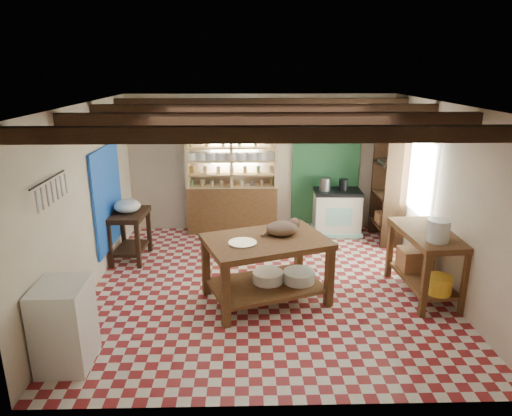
{
  "coord_description": "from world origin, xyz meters",
  "views": [
    {
      "loc": [
        -0.3,
        -6.06,
        3.07
      ],
      "look_at": [
        -0.14,
        0.3,
        1.09
      ],
      "focal_mm": 32.0,
      "sensor_mm": 36.0,
      "label": 1
    }
  ],
  "objects_px": {
    "prep_table": "(130,236)",
    "cat": "(282,228)",
    "work_table": "(266,270)",
    "white_cabinet": "(64,325)",
    "stove": "(337,212)",
    "right_counter": "(425,263)"
  },
  "relations": [
    {
      "from": "prep_table",
      "to": "cat",
      "type": "relative_size",
      "value": 1.91
    },
    {
      "from": "work_table",
      "to": "white_cabinet",
      "type": "relative_size",
      "value": 1.69
    },
    {
      "from": "prep_table",
      "to": "cat",
      "type": "height_order",
      "value": "cat"
    },
    {
      "from": "work_table",
      "to": "stove",
      "type": "height_order",
      "value": "work_table"
    },
    {
      "from": "prep_table",
      "to": "cat",
      "type": "xyz_separation_m",
      "value": [
        2.39,
        -1.31,
        0.58
      ]
    },
    {
      "from": "stove",
      "to": "cat",
      "type": "height_order",
      "value": "cat"
    },
    {
      "from": "work_table",
      "to": "prep_table",
      "type": "height_order",
      "value": "work_table"
    },
    {
      "from": "stove",
      "to": "cat",
      "type": "xyz_separation_m",
      "value": [
        -1.25,
        -2.45,
        0.56
      ]
    },
    {
      "from": "work_table",
      "to": "stove",
      "type": "distance_m",
      "value": 2.97
    },
    {
      "from": "right_counter",
      "to": "cat",
      "type": "height_order",
      "value": "cat"
    },
    {
      "from": "stove",
      "to": "white_cabinet",
      "type": "distance_m",
      "value": 5.38
    },
    {
      "from": "white_cabinet",
      "to": "cat",
      "type": "height_order",
      "value": "cat"
    },
    {
      "from": "stove",
      "to": "white_cabinet",
      "type": "bearing_deg",
      "value": -131.05
    },
    {
      "from": "work_table",
      "to": "cat",
      "type": "xyz_separation_m",
      "value": [
        0.22,
        0.13,
        0.54
      ]
    },
    {
      "from": "cat",
      "to": "prep_table",
      "type": "bearing_deg",
      "value": 121.66
    },
    {
      "from": "prep_table",
      "to": "right_counter",
      "type": "xyz_separation_m",
      "value": [
        4.38,
        -1.33,
        0.06
      ]
    },
    {
      "from": "white_cabinet",
      "to": "right_counter",
      "type": "relative_size",
      "value": 0.71
    },
    {
      "from": "stove",
      "to": "prep_table",
      "type": "relative_size",
      "value": 1.07
    },
    {
      "from": "right_counter",
      "to": "cat",
      "type": "xyz_separation_m",
      "value": [
        -1.99,
        0.02,
        0.52
      ]
    },
    {
      "from": "prep_table",
      "to": "right_counter",
      "type": "bearing_deg",
      "value": -14.07
    },
    {
      "from": "prep_table",
      "to": "right_counter",
      "type": "relative_size",
      "value": 0.63
    },
    {
      "from": "work_table",
      "to": "prep_table",
      "type": "bearing_deg",
      "value": 126.82
    }
  ]
}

